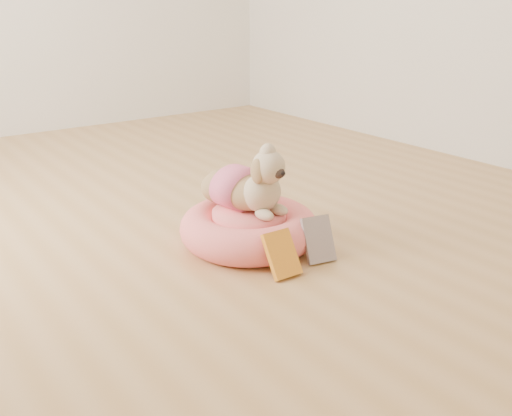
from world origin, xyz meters
TOP-DOWN VIEW (x-y plane):
  - floor at (0.00, 0.00)m, footprint 4.50×4.50m
  - pet_bed at (0.04, -0.49)m, footprint 0.59×0.59m
  - dog at (0.04, -0.47)m, footprint 0.35×0.46m
  - book_yellow at (-0.03, -0.80)m, footprint 0.12×0.12m
  - book_white at (0.17, -0.78)m, footprint 0.14×0.12m

SIDE VIEW (x-z plane):
  - floor at x=0.00m, z-range 0.00..0.00m
  - pet_bed at x=0.04m, z-range 0.00..0.15m
  - book_yellow at x=-0.03m, z-range 0.00..0.17m
  - book_white at x=0.17m, z-range 0.00..0.18m
  - dog at x=0.04m, z-range 0.15..0.46m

